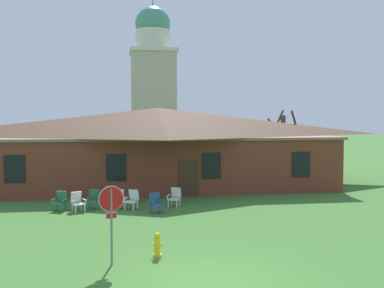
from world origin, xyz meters
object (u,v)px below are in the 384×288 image
Objects in this scene: lawn_chair_near_door at (77,201)px; lawn_chair_under_eave at (175,197)px; fire_hydrant at (157,245)px; lawn_chair_middle at (119,199)px; lawn_chair_left_end at (94,199)px; stop_sign at (111,209)px; lawn_chair_far_side at (156,202)px; lawn_chair_right_end at (132,199)px; lawn_chair_by_porch at (60,201)px.

lawn_chair_near_door and lawn_chair_under_eave have the same top height.
lawn_chair_middle is at bearing 98.95° from fire_hydrant.
lawn_chair_left_end is at bearing 106.75° from fire_hydrant.
lawn_chair_middle and lawn_chair_under_eave have the same top height.
lawn_chair_under_eave is (3.00, 9.01, -1.24)m from stop_sign.
lawn_chair_left_end is 3.32m from lawn_chair_far_side.
lawn_chair_under_eave is 8.53m from fire_hydrant.
lawn_chair_right_end is (1.89, -0.37, 0.00)m from lawn_chair_left_end.
stop_sign is 2.57× the size of lawn_chair_under_eave.
lawn_chair_middle is (1.23, -0.20, 0.00)m from lawn_chair_left_end.
lawn_chair_middle is 8.28m from fire_hydrant.
lawn_chair_near_door is 1.00× the size of lawn_chair_middle.
lawn_chair_far_side is 1.80m from lawn_chair_under_eave.
lawn_chair_near_door is at bearing 167.11° from lawn_chair_far_side.
lawn_chair_far_side is (1.10, -1.07, 0.00)m from lawn_chair_right_end.
lawn_chair_far_side is at bearing -25.74° from lawn_chair_left_end.
lawn_chair_under_eave is at bearing 7.00° from lawn_chair_near_door.
lawn_chair_left_end is 1.92m from lawn_chair_right_end.
lawn_chair_far_side is (1.76, -1.24, 0.00)m from lawn_chair_middle.
lawn_chair_near_door is at bearing 112.77° from fire_hydrant.
lawn_chair_right_end is (0.65, -0.17, 0.00)m from lawn_chair_middle.
lawn_chair_right_end is (0.82, 8.63, -1.24)m from stop_sign.
lawn_chair_right_end is 2.21m from lawn_chair_under_eave.
stop_sign is 2.57× the size of lawn_chair_near_door.
lawn_chair_far_side is at bearing 75.71° from stop_sign.
lawn_chair_far_side is at bearing -44.15° from lawn_chair_right_end.
lawn_chair_near_door and lawn_chair_far_side have the same top height.
stop_sign reaches higher than lawn_chair_by_porch.
lawn_chair_under_eave is (1.07, 1.45, 0.00)m from lawn_chair_far_side.
stop_sign is 2.57× the size of lawn_chair_middle.
lawn_chair_left_end is (-1.06, 9.01, -1.24)m from stop_sign.
lawn_chair_middle is at bearing 144.77° from lawn_chair_far_side.
stop_sign is 8.89m from lawn_chair_middle.
lawn_chair_far_side reaches higher than fire_hydrant.
stop_sign reaches higher than lawn_chair_near_door.
lawn_chair_middle is at bearing -175.80° from lawn_chair_under_eave.
lawn_chair_under_eave is at bearing 9.81° from lawn_chair_right_end.
lawn_chair_near_door is 1.00× the size of lawn_chair_far_side.
lawn_chair_right_end is at bearing 94.54° from fire_hydrant.
stop_sign is at bearing -73.06° from lawn_chair_by_porch.
lawn_chair_by_porch is at bearing 165.51° from lawn_chair_far_side.
lawn_chair_left_end and lawn_chair_under_eave have the same top height.
lawn_chair_under_eave is (5.67, 0.26, 0.00)m from lawn_chair_by_porch.
lawn_chair_left_end is (1.60, 0.25, 0.00)m from lawn_chair_by_porch.
lawn_chair_middle is 1.21× the size of fire_hydrant.
lawn_chair_by_porch and lawn_chair_right_end have the same top height.
lawn_chair_left_end and lawn_chair_right_end have the same top height.
lawn_chair_middle is 2.84m from lawn_chair_under_eave.
lawn_chair_near_door is 8.46m from fire_hydrant.
lawn_chair_right_end is at bearing 135.85° from lawn_chair_far_side.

